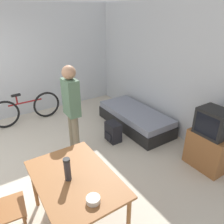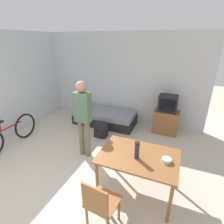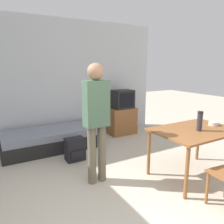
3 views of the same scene
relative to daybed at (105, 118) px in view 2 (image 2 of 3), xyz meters
name	(u,v)px [view 2 (image 2 of 3)]	position (x,y,z in m)	size (l,w,h in m)	color
ground_plane	(31,205)	(0.13, -3.17, -0.20)	(20.00, 20.00, 0.00)	beige
wall_back	(115,78)	(0.13, 0.54, 1.15)	(5.46, 0.06, 2.70)	silver
wall_left	(11,85)	(-2.13, -1.33, 1.15)	(0.06, 4.67, 2.70)	silver
daybed	(105,118)	(0.00, 0.00, 0.00)	(1.89, 0.85, 0.41)	black
tv	(166,116)	(1.82, 0.12, 0.31)	(0.67, 0.40, 1.10)	brown
dining_table	(138,160)	(1.63, -2.23, 0.47)	(1.26, 0.87, 0.75)	brown
wooden_chair	(100,204)	(1.34, -3.08, 0.29)	(0.45, 0.45, 0.86)	brown
bicycle	(9,134)	(-1.61, -2.06, 0.14)	(0.11, 1.66, 0.76)	black
person_standing	(83,114)	(0.26, -1.65, 0.81)	(0.34, 0.23, 1.73)	#6B604C
thermos_flask	(137,149)	(1.61, -2.30, 0.71)	(0.08, 0.08, 0.29)	#2D2D33
mate_bowl	(166,160)	(2.06, -2.22, 0.58)	(0.15, 0.15, 0.06)	beige
backpack	(101,130)	(0.24, -0.78, 0.00)	(0.33, 0.26, 0.41)	black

